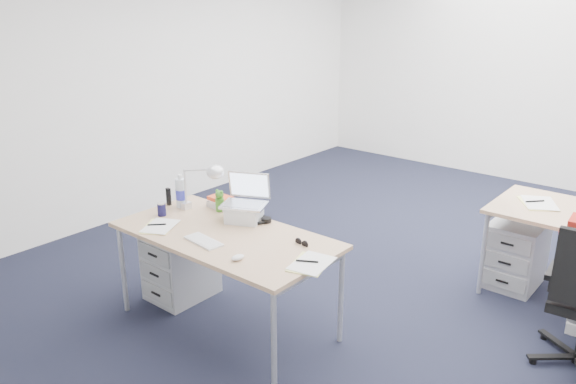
{
  "coord_description": "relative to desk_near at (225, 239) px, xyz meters",
  "views": [
    {
      "loc": [
        2.05,
        -3.91,
        2.27
      ],
      "look_at": [
        -0.58,
        -0.72,
        0.85
      ],
      "focal_mm": 35.0,
      "sensor_mm": 36.0,
      "label": 1
    }
  ],
  "objects": [
    {
      "name": "floor",
      "position": [
        0.58,
        1.41,
        -0.68
      ],
      "size": [
        7.0,
        7.0,
        0.0
      ],
      "primitive_type": "plane",
      "color": "black",
      "rests_on": "ground"
    },
    {
      "name": "room",
      "position": [
        0.58,
        1.41,
        1.03
      ],
      "size": [
        6.02,
        7.02,
        2.8
      ],
      "color": "white",
      "rests_on": "ground"
    },
    {
      "name": "desk_near",
      "position": [
        0.0,
        0.0,
        0.0
      ],
      "size": [
        1.6,
        0.8,
        0.73
      ],
      "color": "tan",
      "rests_on": "ground"
    },
    {
      "name": "drawer_pedestal_near",
      "position": [
        -0.6,
        0.08,
        -0.41
      ],
      "size": [
        0.4,
        0.5,
        0.55
      ],
      "primitive_type": "cube",
      "color": "#ACAEB2",
      "rests_on": "ground"
    },
    {
      "name": "drawer_pedestal_far",
      "position": [
        1.39,
        1.98,
        -0.41
      ],
      "size": [
        0.4,
        0.5,
        0.55
      ],
      "primitive_type": "cube",
      "color": "#ACAEB2",
      "rests_on": "ground"
    },
    {
      "name": "silver_laptop",
      "position": [
        -0.06,
        0.26,
        0.21
      ],
      "size": [
        0.39,
        0.36,
        0.34
      ],
      "primitive_type": null,
      "rotation": [
        0.0,
        0.0,
        0.43
      ],
      "color": "silver",
      "rests_on": "desk_near"
    },
    {
      "name": "wireless_keyboard",
      "position": [
        -0.0,
        -0.2,
        0.05
      ],
      "size": [
        0.31,
        0.16,
        0.01
      ],
      "primitive_type": "cube",
      "rotation": [
        0.0,
        0.0,
        -0.12
      ],
      "color": "white",
      "rests_on": "desk_near"
    },
    {
      "name": "computer_mouse",
      "position": [
        0.37,
        -0.25,
        0.06
      ],
      "size": [
        0.07,
        0.1,
        0.03
      ],
      "primitive_type": "ellipsoid",
      "rotation": [
        0.0,
        0.0,
        -0.14
      ],
      "color": "white",
      "rests_on": "desk_near"
    },
    {
      "name": "headphones",
      "position": [
        0.01,
        0.31,
        0.07
      ],
      "size": [
        0.28,
        0.25,
        0.04
      ],
      "primitive_type": null,
      "rotation": [
        0.0,
        0.0,
        0.34
      ],
      "color": "black",
      "rests_on": "desk_near"
    },
    {
      "name": "can_koozie",
      "position": [
        -0.61,
        -0.06,
        0.1
      ],
      "size": [
        0.07,
        0.07,
        0.11
      ],
      "primitive_type": "cylinder",
      "rotation": [
        0.0,
        0.0,
        -0.06
      ],
      "color": "#15123A",
      "rests_on": "desk_near"
    },
    {
      "name": "water_bottle",
      "position": [
        -0.64,
        0.16,
        0.18
      ],
      "size": [
        0.1,
        0.1,
        0.26
      ],
      "primitive_type": "cylinder",
      "rotation": [
        0.0,
        0.0,
        -0.28
      ],
      "color": "silver",
      "rests_on": "desk_near"
    },
    {
      "name": "bear_figurine",
      "position": [
        -0.34,
        0.29,
        0.13
      ],
      "size": [
        0.1,
        0.08,
        0.17
      ],
      "primitive_type": null,
      "rotation": [
        0.0,
        0.0,
        0.17
      ],
      "color": "#2A761F",
      "rests_on": "desk_near"
    },
    {
      "name": "book_stack",
      "position": [
        -0.4,
        0.35,
        0.09
      ],
      "size": [
        0.19,
        0.14,
        0.08
      ],
      "primitive_type": "cube",
      "rotation": [
        0.0,
        0.0,
        -0.0
      ],
      "color": "silver",
      "rests_on": "desk_near"
    },
    {
      "name": "cordless_phone",
      "position": [
        -0.75,
        0.12,
        0.12
      ],
      "size": [
        0.04,
        0.03,
        0.14
      ],
      "primitive_type": "cube",
      "rotation": [
        0.0,
        0.0,
        -0.06
      ],
      "color": "black",
      "rests_on": "desk_near"
    },
    {
      "name": "papers_left",
      "position": [
        -0.45,
        -0.22,
        0.05
      ],
      "size": [
        0.31,
        0.34,
        0.01
      ],
      "primitive_type": "cube",
      "rotation": [
        0.0,
        0.0,
        0.5
      ],
      "color": "#F3F28C",
      "rests_on": "desk_near"
    },
    {
      "name": "papers_right",
      "position": [
        0.75,
        -0.01,
        0.05
      ],
      "size": [
        0.27,
        0.33,
        0.01
      ],
      "primitive_type": "cube",
      "rotation": [
        0.0,
        0.0,
        0.22
      ],
      "color": "#F3F28C",
      "rests_on": "desk_near"
    },
    {
      "name": "sunglasses",
      "position": [
        0.53,
        0.19,
        0.06
      ],
      "size": [
        0.12,
        0.07,
        0.03
      ],
      "primitive_type": null,
      "rotation": [
        0.0,
        0.0,
        -0.12
      ],
      "color": "black",
      "rests_on": "desk_near"
    },
    {
      "name": "desk_lamp",
      "position": [
        -0.44,
        0.15,
        0.26
      ],
      "size": [
        0.4,
        0.21,
        0.44
      ],
      "primitive_type": null,
      "rotation": [
        0.0,
        0.0,
        0.2
      ],
      "color": "silver",
      "rests_on": "desk_near"
    },
    {
      "name": "far_papers",
      "position": [
        1.5,
        2.0,
        0.05
      ],
      "size": [
        0.37,
        0.41,
        0.01
      ],
      "primitive_type": "cube",
      "rotation": [
        0.0,
        0.0,
        0.53
      ],
      "color": "white",
      "rests_on": "desk_far"
    }
  ]
}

